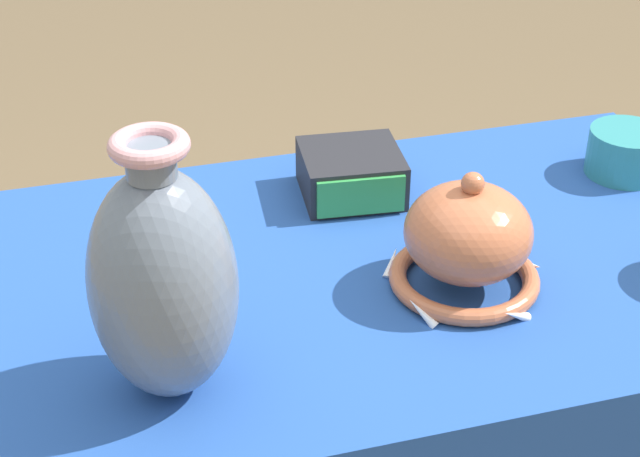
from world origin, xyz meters
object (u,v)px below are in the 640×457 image
(pot_squat_teal, at_px, (626,152))
(mosaic_tile_box, at_px, (351,174))
(vase_dome_bell, at_px, (467,242))
(vase_tall_bulbous, at_px, (163,282))

(pot_squat_teal, bearing_deg, mosaic_tile_box, 173.43)
(vase_dome_bell, distance_m, mosaic_tile_box, 0.26)
(vase_tall_bulbous, height_order, mosaic_tile_box, vase_tall_bulbous)
(mosaic_tile_box, bearing_deg, pot_squat_teal, -1.20)
(vase_tall_bulbous, distance_m, vase_dome_bell, 0.39)
(vase_dome_bell, relative_size, pot_squat_teal, 1.80)
(vase_dome_bell, bearing_deg, vase_tall_bulbous, -166.27)
(mosaic_tile_box, bearing_deg, vase_dome_bell, -69.50)
(vase_tall_bulbous, bearing_deg, mosaic_tile_box, 48.39)
(mosaic_tile_box, bearing_deg, vase_tall_bulbous, -126.24)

